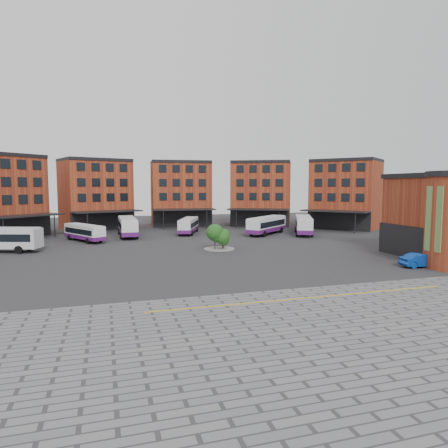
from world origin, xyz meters
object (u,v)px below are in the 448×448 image
object	(u,v)px
bus_c	(128,226)
bus_d	(189,225)
tree_island	(219,236)
bus_f	(304,225)
bus_b	(84,232)
bus_e	(267,225)
blue_car	(422,260)

from	to	relation	value
bus_c	bus_d	size ratio (longest dim) A/B	1.14
tree_island	bus_f	size ratio (longest dim) A/B	0.37
bus_b	bus_e	distance (m)	32.19
blue_car	bus_c	bearing A→B (deg)	44.82
tree_island	bus_d	world-z (taller)	tree_island
bus_e	bus_f	bearing A→B (deg)	31.62
tree_island	bus_e	xyz separation A→B (m)	(13.46, 14.84, -0.15)
bus_d	bus_f	xyz separation A→B (m)	(20.36, -7.32, 0.25)
bus_c	bus_e	bearing A→B (deg)	-10.56
bus_b	bus_c	distance (m)	8.46
bus_d	bus_f	bearing A→B (deg)	1.00
bus_f	bus_d	bearing A→B (deg)	-174.59
tree_island	bus_e	bearing A→B (deg)	47.78
bus_e	bus_f	world-z (taller)	bus_f
blue_car	bus_d	bearing A→B (deg)	31.96
bus_d	tree_island	bearing A→B (deg)	-68.39
bus_b	bus_c	bearing A→B (deg)	2.69
tree_island	bus_b	world-z (taller)	tree_island
bus_b	bus_f	size ratio (longest dim) A/B	0.80
tree_island	bus_e	distance (m)	20.04
bus_e	bus_c	bearing A→B (deg)	-141.72
bus_b	blue_car	world-z (taller)	bus_b
bus_e	tree_island	bearing A→B (deg)	-84.13
tree_island	blue_car	world-z (taller)	tree_island
bus_d	blue_car	size ratio (longest dim) A/B	2.21
tree_island	blue_car	xyz separation A→B (m)	(18.20, -18.14, -1.15)
bus_f	bus_b	bearing A→B (deg)	-157.36
bus_e	blue_car	bearing A→B (deg)	-33.74
bus_c	bus_f	xyz separation A→B (m)	(31.66, -6.28, -0.01)
tree_island	bus_d	distance (m)	20.22
tree_island	bus_d	size ratio (longest dim) A/B	0.42
bus_d	bus_e	xyz separation A→B (m)	(13.76, -5.37, 0.21)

